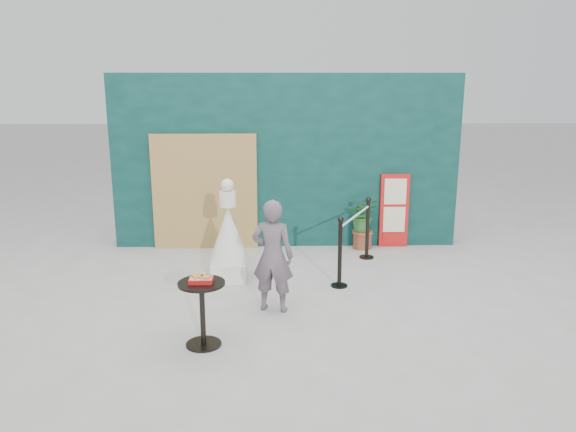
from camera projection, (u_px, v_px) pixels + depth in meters
The scene contains 10 objects.
ground at pixel (290, 316), 7.08m from camera, with size 60.00×60.00×0.00m, color #ADAAA5.
back_wall at pixel (286, 161), 9.78m from camera, with size 6.00×0.30×3.00m, color #0A2E29.
bamboo_fence at pixel (205, 192), 9.67m from camera, with size 1.80×0.08×2.00m, color tan.
woman at pixel (273, 256), 7.09m from camera, with size 0.53×0.35×1.46m, color #62545F.
menu_board at pixel (394, 211), 9.83m from camera, with size 0.50×0.07×1.30m.
statue at pixel (229, 239), 8.22m from camera, with size 0.59×0.59×1.52m.
cafe_table at pixel (202, 304), 6.19m from camera, with size 0.52×0.52×0.75m.
food_basket at pixel (201, 279), 6.12m from camera, with size 0.26×0.19×0.11m.
planter at pixel (363, 219), 9.76m from camera, with size 0.53×0.46×0.91m.
stanchion_barrier at pixel (355, 240), 8.60m from camera, with size 0.84×1.54×1.03m.
Camera 1 is at (-0.16, -6.57, 2.93)m, focal length 35.00 mm.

